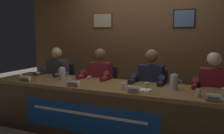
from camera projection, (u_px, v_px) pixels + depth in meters
wall_back_panelled at (141, 42)px, 4.53m from camera, size 4.97×0.14×2.60m
conference_table at (108, 102)px, 3.33m from camera, size 3.77×0.85×0.74m
chair_far_left at (62, 89)px, 4.53m from camera, size 0.44×0.45×0.89m
panelist_far_left at (55, 76)px, 4.31m from camera, size 0.51×0.48×1.22m
nameplate_far_left at (25, 79)px, 3.64m from camera, size 0.19×0.06×0.08m
juice_glass_far_left at (38, 75)px, 3.70m from camera, size 0.06×0.06×0.12m
water_cup_far_left at (21, 77)px, 3.78m from camera, size 0.06×0.06×0.08m
chair_center_left at (104, 93)px, 4.17m from camera, size 0.44×0.45×0.89m
panelist_center_left at (98, 80)px, 3.96m from camera, size 0.51×0.48×1.22m
nameplate_center_left at (73, 83)px, 3.28m from camera, size 0.19×0.06×0.08m
juice_glass_center_left at (89, 79)px, 3.35m from camera, size 0.06×0.06×0.12m
water_cup_center_left at (70, 81)px, 3.45m from camera, size 0.06×0.06×0.08m
chair_center_right at (153, 99)px, 3.82m from camera, size 0.44×0.45×0.89m
panelist_center_right at (150, 84)px, 3.60m from camera, size 0.51×0.48×1.22m
nameplate_center_right at (134, 90)px, 2.92m from camera, size 0.16×0.06×0.08m
juice_glass_center_right at (147, 85)px, 2.95m from camera, size 0.06×0.06×0.12m
water_cup_center_right at (124, 86)px, 3.10m from camera, size 0.06×0.06×0.08m
chair_far_right at (212, 105)px, 3.47m from camera, size 0.44×0.45×0.89m
panelist_far_right at (212, 89)px, 3.25m from camera, size 0.51×0.48×1.22m
nameplate_far_right at (213, 98)px, 2.55m from camera, size 0.16×0.06×0.08m
juice_glass_far_right at (224, 91)px, 2.63m from camera, size 0.06×0.06×0.12m
water_cup_far_right at (199, 93)px, 2.75m from camera, size 0.06×0.06×0.08m
water_pitcher_left_side at (62, 74)px, 3.74m from camera, size 0.15×0.10×0.21m
water_pitcher_right_side at (174, 82)px, 3.09m from camera, size 0.15×0.10×0.21m
document_stack_center_right at (142, 90)px, 3.07m from camera, size 0.22×0.16×0.01m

